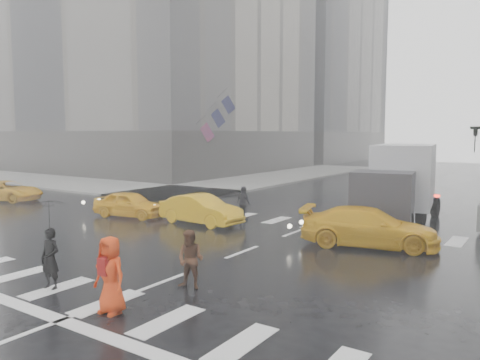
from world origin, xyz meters
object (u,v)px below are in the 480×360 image
Objects in this scene: taxi_front at (130,204)px; taxi_mid at (201,209)px; box_truck at (399,181)px; pedestrian_orange at (110,275)px; pedestrian_brown at (191,259)px.

taxi_mid is (4.07, 0.57, 0.03)m from taxi_front.
taxi_front is 4.11m from taxi_mid.
box_truck is at bearing -72.41° from taxi_front.
taxi_front is at bearing 100.88° from taxi_mid.
taxi_mid is (-5.03, 9.60, -0.24)m from pedestrian_orange.
pedestrian_orange is 0.44× the size of taxi_mid.
pedestrian_orange is at bearing -112.31° from pedestrian_brown.
pedestrian_brown is 0.88× the size of pedestrian_orange.
taxi_front is 0.55× the size of box_truck.
pedestrian_orange is 0.26× the size of box_truck.
taxi_front is at bearing -161.57° from box_truck.
pedestrian_orange is 15.26m from box_truck.
box_truck is (2.42, 15.03, 1.03)m from pedestrian_orange.
box_truck is (2.00, 12.65, 1.15)m from pedestrian_brown.
box_truck reaches higher than pedestrian_orange.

